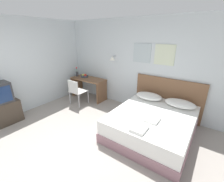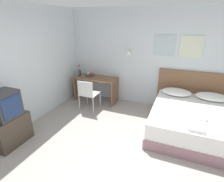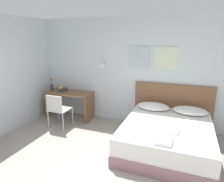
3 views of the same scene
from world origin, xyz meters
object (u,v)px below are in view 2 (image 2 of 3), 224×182
object	(u,v)px
bed	(192,121)
headboard	(193,92)
desk	(96,84)
flower_vase	(80,72)
pillow_right	(212,97)
pillow_left	(176,92)
fruit_bowl	(90,75)
television	(4,105)
folded_towel_mid_bed	(196,127)
tv_stand	(10,130)
desk_chair	(88,93)
folded_towel_near_foot	(200,115)

from	to	relation	value
bed	headboard	world-z (taller)	headboard
bed	desk	distance (m)	2.77
flower_vase	pillow_right	bearing A→B (deg)	0.47
pillow_left	fruit_bowl	world-z (taller)	fruit_bowl
pillow_right	television	size ratio (longest dim) A/B	1.41
television	bed	bearing A→B (deg)	28.31
folded_towel_mid_bed	tv_stand	bearing A→B (deg)	-162.78
tv_stand	pillow_left	bearing A→B (deg)	40.59
pillow_right	desk_chair	world-z (taller)	desk_chair
fruit_bowl	flower_vase	xyz separation A→B (m)	(-0.30, -0.08, 0.07)
pillow_right	flower_vase	distance (m)	3.61
desk	folded_towel_mid_bed	bearing A→B (deg)	-28.38
headboard	pillow_left	xyz separation A→B (m)	(-0.40, -0.31, 0.06)
pillow_right	flower_vase	world-z (taller)	flower_vase
pillow_left	folded_towel_mid_bed	distance (m)	1.51
fruit_bowl	flower_vase	size ratio (longest dim) A/B	0.79
folded_towel_near_foot	desk	distance (m)	2.94
bed	tv_stand	bearing A→B (deg)	-151.72
pillow_left	desk_chair	size ratio (longest dim) A/B	0.85
desk_chair	television	world-z (taller)	television
bed	television	distance (m)	3.78
desk_chair	pillow_left	bearing A→B (deg)	16.60
pillow_right	desk	distance (m)	3.07
pillow_left	desk_chair	world-z (taller)	desk_chair
pillow_right	fruit_bowl	xyz separation A→B (m)	(-3.30, 0.05, 0.17)
pillow_left	fruit_bowl	distance (m)	2.50
bed	headboard	xyz separation A→B (m)	(0.00, 1.02, 0.29)
fruit_bowl	tv_stand	world-z (taller)	fruit_bowl
folded_towel_near_foot	tv_stand	bearing A→B (deg)	-156.43
pillow_left	desk_chair	distance (m)	2.29
pillow_right	folded_towel_near_foot	xyz separation A→B (m)	(-0.31, -1.00, -0.05)
desk_chair	desk	bearing A→B (deg)	97.08
tv_stand	pillow_right	bearing A→B (deg)	33.87
folded_towel_near_foot	headboard	bearing A→B (deg)	93.86
pillow_left	folded_towel_near_foot	xyz separation A→B (m)	(0.49, -1.00, -0.05)
fruit_bowl	flower_vase	bearing A→B (deg)	-165.86
bed	pillow_right	bearing A→B (deg)	60.52
bed	folded_towel_mid_bed	world-z (taller)	folded_towel_mid_bed
folded_towel_near_foot	tv_stand	size ratio (longest dim) A/B	0.42
desk_chair	flower_vase	world-z (taller)	flower_vase
tv_stand	television	distance (m)	0.55
television	pillow_right	bearing A→B (deg)	33.90
bed	folded_towel_near_foot	xyz separation A→B (m)	(0.09, -0.30, 0.30)
pillow_right	desk_chair	size ratio (longest dim) A/B	0.85
desk	pillow_right	bearing A→B (deg)	0.04
pillow_right	flower_vase	size ratio (longest dim) A/B	2.10
folded_towel_mid_bed	tv_stand	distance (m)	3.47
tv_stand	television	xyz separation A→B (m)	(0.00, 0.00, 0.55)
flower_vase	desk	bearing A→B (deg)	2.97
headboard	desk	size ratio (longest dim) A/B	1.44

